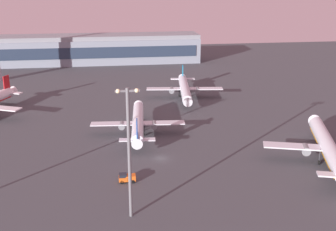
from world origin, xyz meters
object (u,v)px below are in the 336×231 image
Objects in this scene: airplane_far_stand at (328,147)px; cargo_loader at (127,178)px; airplane_terminal_side at (185,89)px; airplane_taxiway_distant at (138,122)px; apron_light_west at (129,146)px.

cargo_loader is (-54.68, -4.32, -3.12)m from airplane_far_stand.
airplane_terminal_side is at bearing 128.38° from airplane_far_stand.
cargo_loader is (-27.95, -73.86, -2.80)m from airplane_terminal_side.
airplane_taxiway_distant is 45.96m from airplane_terminal_side.
airplane_taxiway_distant is at bearing 83.91° from apron_light_west.
apron_light_west is at bearing -91.05° from airplane_taxiway_distant.
airplane_terminal_side is 9.83× the size of cargo_loader.
airplane_taxiway_distant is at bearing -8.04° from cargo_loader.
airplane_taxiway_distant is 9.29× the size of cargo_loader.
airplane_terminal_side is at bearing 65.62° from airplane_taxiway_distant.
airplane_far_stand is 1.12× the size of airplane_taxiway_distant.
apron_light_west is at bearing 79.89° from airplane_terminal_side.
airplane_terminal_side is 79.02m from cargo_loader.
airplane_terminal_side is (-26.73, 69.55, -0.32)m from airplane_far_stand.
airplane_far_stand is at bearing -25.86° from airplane_taxiway_distant.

